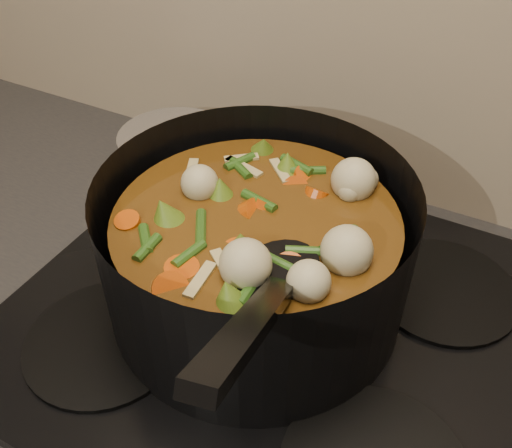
% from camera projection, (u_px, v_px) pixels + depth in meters
% --- Properties ---
extents(stovetop, '(0.62, 0.54, 0.03)m').
position_uv_depth(stovetop, '(281.00, 321.00, 0.68)').
color(stovetop, black).
rests_on(stovetop, counter).
extents(stockpot, '(0.34, 0.45, 0.25)m').
position_uv_depth(stockpot, '(256.00, 252.00, 0.64)').
color(stockpot, black).
rests_on(stockpot, stovetop).
extents(saucepan, '(0.16, 0.16, 0.13)m').
position_uv_depth(saucepan, '(177.00, 166.00, 0.82)').
color(saucepan, silver).
rests_on(saucepan, stovetop).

